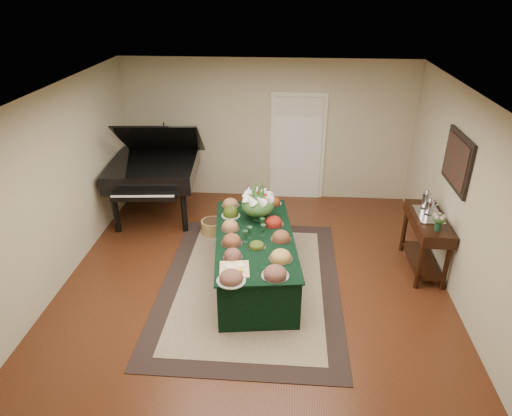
# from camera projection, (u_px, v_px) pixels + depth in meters

# --- Properties ---
(ground) EXTENTS (6.00, 6.00, 0.00)m
(ground) POSITION_uv_depth(u_px,v_px,m) (254.00, 281.00, 6.67)
(ground) COLOR black
(ground) RESTS_ON ground
(area_rug) EXTENTS (2.54, 3.56, 0.01)m
(area_rug) POSITION_uv_depth(u_px,v_px,m) (251.00, 284.00, 6.60)
(area_rug) COLOR black
(area_rug) RESTS_ON ground
(kitchen_doorway) EXTENTS (1.05, 0.07, 2.10)m
(kitchen_doorway) POSITION_uv_depth(u_px,v_px,m) (297.00, 148.00, 8.81)
(kitchen_doorway) COLOR silver
(kitchen_doorway) RESTS_ON ground
(buffet_table) EXTENTS (1.37, 2.41, 0.74)m
(buffet_table) POSITION_uv_depth(u_px,v_px,m) (255.00, 258.00, 6.53)
(buffet_table) COLOR black
(buffet_table) RESTS_ON ground
(food_platters) EXTENTS (1.14, 2.42, 0.13)m
(food_platters) POSITION_uv_depth(u_px,v_px,m) (252.00, 235.00, 6.31)
(food_platters) COLOR silver
(food_platters) RESTS_ON buffet_table
(cutting_board) EXTENTS (0.41, 0.41, 0.10)m
(cutting_board) POSITION_uv_depth(u_px,v_px,m) (234.00, 267.00, 5.63)
(cutting_board) COLOR tan
(cutting_board) RESTS_ON buffet_table
(green_goblets) EXTENTS (0.31, 0.45, 0.18)m
(green_goblets) POSITION_uv_depth(u_px,v_px,m) (255.00, 231.00, 6.33)
(green_goblets) COLOR #163720
(green_goblets) RESTS_ON buffet_table
(floral_centerpiece) EXTENTS (0.50, 0.50, 0.50)m
(floral_centerpiece) POSITION_uv_depth(u_px,v_px,m) (258.00, 201.00, 6.69)
(floral_centerpiece) COLOR #163720
(floral_centerpiece) RESTS_ON buffet_table
(grand_piano) EXTENTS (1.72, 1.92, 1.83)m
(grand_piano) POSITION_uv_depth(u_px,v_px,m) (154.00, 169.00, 8.13)
(grand_piano) COLOR black
(grand_piano) RESTS_ON ground
(wicker_basket) EXTENTS (0.38, 0.38, 0.24)m
(wicker_basket) POSITION_uv_depth(u_px,v_px,m) (212.00, 227.00, 7.87)
(wicker_basket) COLOR olive
(wicker_basket) RESTS_ON ground
(mahogany_sideboard) EXTENTS (0.45, 1.19, 0.89)m
(mahogany_sideboard) POSITION_uv_depth(u_px,v_px,m) (427.00, 229.00, 6.66)
(mahogany_sideboard) COLOR black
(mahogany_sideboard) RESTS_ON ground
(tea_service) EXTENTS (0.34, 0.58, 0.30)m
(tea_service) POSITION_uv_depth(u_px,v_px,m) (428.00, 205.00, 6.66)
(tea_service) COLOR silver
(tea_service) RESTS_ON mahogany_sideboard
(pink_bouquet) EXTENTS (0.20, 0.20, 0.25)m
(pink_bouquet) POSITION_uv_depth(u_px,v_px,m) (439.00, 219.00, 6.15)
(pink_bouquet) COLOR #163720
(pink_bouquet) RESTS_ON mahogany_sideboard
(wall_painting) EXTENTS (0.05, 0.95, 0.75)m
(wall_painting) POSITION_uv_depth(u_px,v_px,m) (457.00, 161.00, 6.16)
(wall_painting) COLOR black
(wall_painting) RESTS_ON ground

